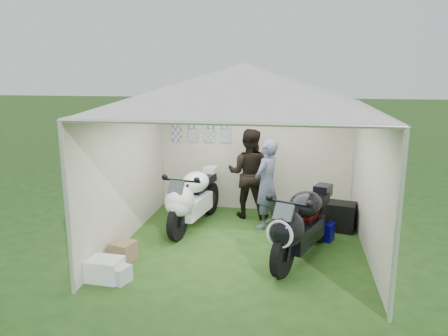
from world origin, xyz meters
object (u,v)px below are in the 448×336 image
(canopy_tent, at_px, (244,91))
(motorcycle_white, at_px, (192,197))
(crate_0, at_px, (105,269))
(crate_2, at_px, (118,274))
(person_blue_jacket, at_px, (266,184))
(crate_1, at_px, (123,251))
(paddock_stand, at_px, (321,231))
(equipment_box, at_px, (341,216))
(motorcycle_black, at_px, (301,223))
(person_dark_jacket, at_px, (249,173))

(canopy_tent, relative_size, motorcycle_white, 2.62)
(crate_0, xyz_separation_m, crate_2, (0.20, -0.02, -0.04))
(person_blue_jacket, height_order, crate_1, person_blue_jacket)
(canopy_tent, bearing_deg, paddock_stand, 18.83)
(equipment_box, relative_size, crate_2, 1.63)
(person_blue_jacket, relative_size, crate_1, 4.96)
(motorcycle_black, relative_size, crate_1, 6.27)
(paddock_stand, distance_m, crate_0, 3.70)
(person_blue_jacket, relative_size, crate_0, 3.56)
(crate_1, distance_m, crate_2, 0.70)
(person_blue_jacket, xyz_separation_m, equipment_box, (1.37, 0.07, -0.57))
(motorcycle_white, height_order, person_dark_jacket, person_dark_jacket)
(person_blue_jacket, bearing_deg, person_dark_jacket, -117.92)
(motorcycle_black, bearing_deg, crate_1, -148.38)
(motorcycle_white, relative_size, equipment_box, 4.16)
(person_blue_jacket, distance_m, crate_1, 2.87)
(paddock_stand, height_order, person_blue_jacket, person_blue_jacket)
(paddock_stand, relative_size, person_blue_jacket, 0.25)
(paddock_stand, xyz_separation_m, equipment_box, (0.37, 0.52, 0.11))
(crate_1, bearing_deg, person_dark_jacket, 54.93)
(motorcycle_black, relative_size, crate_0, 4.50)
(person_dark_jacket, bearing_deg, equipment_box, 169.31)
(crate_1, height_order, crate_2, crate_1)
(equipment_box, bearing_deg, crate_0, -143.39)
(motorcycle_black, distance_m, crate_1, 2.78)
(person_dark_jacket, xyz_separation_m, crate_1, (-1.69, -2.41, -0.74))
(crate_2, bearing_deg, canopy_tent, 46.11)
(person_blue_jacket, distance_m, equipment_box, 1.49)
(paddock_stand, distance_m, person_blue_jacket, 1.29)
(motorcycle_white, bearing_deg, motorcycle_black, -19.44)
(motorcycle_black, xyz_separation_m, paddock_stand, (0.38, 0.94, -0.46))
(canopy_tent, relative_size, equipment_box, 10.91)
(paddock_stand, relative_size, crate_1, 1.22)
(paddock_stand, xyz_separation_m, crate_0, (-3.08, -2.05, 0.00))
(canopy_tent, xyz_separation_m, person_dark_jacket, (-0.06, 1.47, -1.69))
(person_blue_jacket, height_order, crate_0, person_blue_jacket)
(person_dark_jacket, relative_size, crate_2, 5.60)
(equipment_box, bearing_deg, person_blue_jacket, -177.25)
(paddock_stand, bearing_deg, motorcycle_white, 175.57)
(motorcycle_black, height_order, crate_1, motorcycle_black)
(motorcycle_black, height_order, person_blue_jacket, person_blue_jacket)
(canopy_tent, bearing_deg, motorcycle_white, 148.04)
(person_blue_jacket, relative_size, crate_2, 5.25)
(person_dark_jacket, relative_size, crate_0, 3.80)
(paddock_stand, bearing_deg, canopy_tent, -161.17)
(equipment_box, bearing_deg, motorcycle_black, -117.17)
(motorcycle_black, xyz_separation_m, person_dark_jacket, (-1.01, 1.95, 0.28))
(person_dark_jacket, height_order, crate_1, person_dark_jacket)
(person_dark_jacket, bearing_deg, person_blue_jacket, 129.74)
(crate_2, bearing_deg, person_dark_jacket, 64.12)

